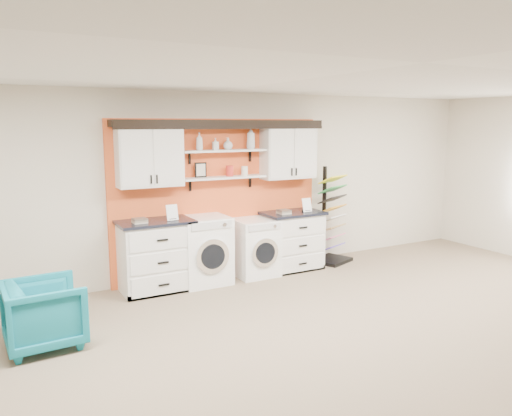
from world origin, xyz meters
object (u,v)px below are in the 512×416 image
base_cabinet_right (292,240)px  base_cabinet_left (156,256)px  dryer (254,247)px  sample_rack (331,232)px  armchair (44,314)px  washer (203,250)px

base_cabinet_right → base_cabinet_left: bearing=-180.0°
base_cabinet_left → dryer: (1.56, -0.00, -0.06)m
dryer → sample_rack: bearing=1.4°
base_cabinet_right → dryer: size_ratio=1.09×
dryer → sample_rack: 1.50m
armchair → dryer: bearing=-72.6°
armchair → base_cabinet_right: bearing=-76.0°
washer → armchair: (-2.29, -1.17, -0.14)m
base_cabinet_left → washer: (0.71, -0.00, -0.00)m
sample_rack → armchair: 4.80m
base_cabinet_left → sample_rack: sample_rack is taller
dryer → sample_rack: sample_rack is taller
armchair → washer: bearing=-66.0°
washer → sample_rack: size_ratio=0.61×
washer → armchair: bearing=-153.1°
base_cabinet_right → armchair: base_cabinet_right is taller
washer → sample_rack: bearing=0.9°
base_cabinet_right → sample_rack: sample_rack is taller
base_cabinet_left → base_cabinet_right: size_ratio=1.07×
base_cabinet_left → sample_rack: 3.07m
base_cabinet_left → armchair: 1.97m
base_cabinet_right → sample_rack: (0.81, 0.03, 0.05)m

